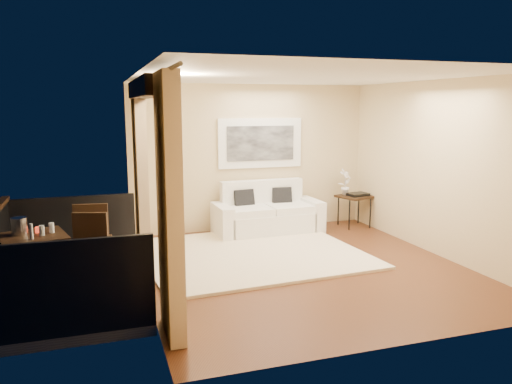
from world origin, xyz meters
name	(u,v)px	position (x,y,z in m)	size (l,w,h in m)	color
floor	(303,267)	(0.00, 0.00, 0.00)	(5.00, 5.00, 0.00)	brown
room_shell	(147,88)	(-2.13, 0.00, 2.52)	(5.00, 6.40, 5.00)	white
balcony	(57,280)	(-3.31, 0.00, 0.18)	(1.81, 2.60, 1.17)	#605B56
curtains	(152,183)	(-2.11, 0.00, 1.34)	(0.16, 4.80, 2.64)	tan
artwork	(260,143)	(0.17, 2.46, 1.62)	(1.62, 0.07, 0.92)	white
rug	(252,253)	(-0.52, 0.82, 0.02)	(3.29, 2.87, 0.04)	#FFEECD
sofa	(267,215)	(0.17, 2.09, 0.33)	(1.98, 0.91, 0.94)	white
side_table	(354,198)	(1.93, 2.00, 0.55)	(0.70, 0.70, 0.61)	black
tray	(358,194)	(1.98, 1.97, 0.63)	(0.38, 0.28, 0.05)	black
orchid	(345,182)	(1.78, 2.11, 0.87)	(0.27, 0.18, 0.52)	white
bistro_table	(33,242)	(-3.51, -0.24, 0.74)	(0.85, 0.85, 0.83)	black
balcony_chair_far	(93,234)	(-2.87, 0.53, 0.60)	(0.49, 0.50, 1.03)	black
balcony_chair_near	(89,247)	(-2.91, -0.06, 0.58)	(0.54, 0.55, 1.00)	black
ice_bucket	(20,226)	(-3.66, -0.15, 0.93)	(0.18, 0.18, 0.20)	silver
candle	(38,230)	(-3.47, -0.13, 0.86)	(0.06, 0.06, 0.07)	red
vase	(31,231)	(-3.50, -0.43, 0.92)	(0.04, 0.04, 0.18)	white
glass_a	(42,230)	(-3.41, -0.29, 0.89)	(0.06, 0.06, 0.12)	silver
glass_b	(52,228)	(-3.31, -0.18, 0.89)	(0.06, 0.06, 0.12)	white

